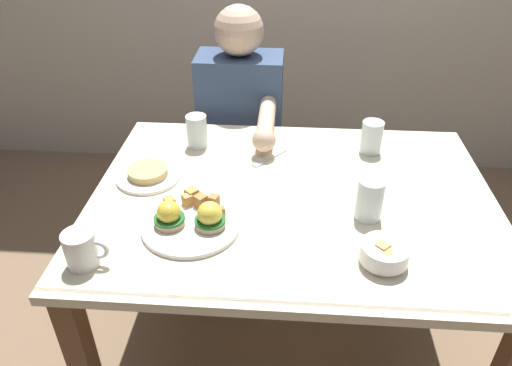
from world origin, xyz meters
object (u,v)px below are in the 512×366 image
(dining_table, at_px, (291,224))
(diner_person, at_px, (241,128))
(fork, at_px, (268,159))
(water_glass_extra, at_px, (371,139))
(fruit_bowl, at_px, (384,254))
(coffee_mug, at_px, (82,248))
(water_glass_far, at_px, (369,202))
(side_plate, at_px, (148,175))
(eggs_benedict_plate, at_px, (191,219))
(water_glass_near, at_px, (197,133))

(dining_table, bearing_deg, diner_person, 109.82)
(fork, relative_size, water_glass_extra, 1.14)
(fruit_bowl, xyz_separation_m, diner_person, (-0.44, 0.88, -0.12))
(coffee_mug, xyz_separation_m, water_glass_far, (0.72, 0.24, 0.00))
(fruit_bowl, bearing_deg, diner_person, 116.76)
(fruit_bowl, height_order, side_plate, fruit_bowl)
(fork, bearing_deg, eggs_benedict_plate, -117.12)
(eggs_benedict_plate, bearing_deg, fruit_bowl, -12.12)
(eggs_benedict_plate, xyz_separation_m, coffee_mug, (-0.24, -0.16, 0.03))
(eggs_benedict_plate, relative_size, fruit_bowl, 2.25)
(fork, bearing_deg, fruit_bowl, -57.16)
(eggs_benedict_plate, relative_size, fork, 2.11)
(water_glass_extra, bearing_deg, coffee_mug, -141.41)
(eggs_benedict_plate, xyz_separation_m, water_glass_extra, (0.54, 0.45, 0.03))
(water_glass_far, height_order, water_glass_extra, water_glass_far)
(dining_table, height_order, diner_person, diner_person)
(fork, xyz_separation_m, water_glass_far, (0.29, -0.29, 0.05))
(fork, bearing_deg, water_glass_far, -45.00)
(dining_table, distance_m, water_glass_far, 0.28)
(eggs_benedict_plate, distance_m, side_plate, 0.29)
(fruit_bowl, xyz_separation_m, side_plate, (-0.68, 0.34, -0.02))
(water_glass_far, bearing_deg, fork, 135.00)
(eggs_benedict_plate, xyz_separation_m, water_glass_far, (0.48, 0.08, 0.03))
(water_glass_near, relative_size, side_plate, 0.57)
(coffee_mug, bearing_deg, eggs_benedict_plate, 34.93)
(water_glass_extra, bearing_deg, fruit_bowl, -93.77)
(fruit_bowl, relative_size, water_glass_near, 1.05)
(fruit_bowl, bearing_deg, fork, 122.84)
(dining_table, distance_m, water_glass_near, 0.47)
(water_glass_near, xyz_separation_m, side_plate, (-0.12, -0.22, -0.04))
(side_plate, bearing_deg, coffee_mug, -98.05)
(fruit_bowl, bearing_deg, water_glass_far, 94.91)
(fruit_bowl, distance_m, coffee_mug, 0.74)
(diner_person, bearing_deg, coffee_mug, -107.48)
(diner_person, bearing_deg, side_plate, -113.86)
(side_plate, bearing_deg, eggs_benedict_plate, -52.15)
(dining_table, relative_size, fork, 9.38)
(fruit_bowl, relative_size, fork, 0.94)
(dining_table, xyz_separation_m, water_glass_extra, (0.26, 0.28, 0.16))
(fork, bearing_deg, coffee_mug, -128.44)
(fork, height_order, side_plate, side_plate)
(eggs_benedict_plate, xyz_separation_m, fork, (0.19, 0.37, -0.02))
(dining_table, relative_size, water_glass_far, 9.86)
(dining_table, distance_m, fork, 0.25)
(fork, relative_size, water_glass_far, 1.05)
(water_glass_extra, bearing_deg, dining_table, -132.65)
(water_glass_far, xyz_separation_m, diner_person, (-0.43, 0.69, -0.14))
(water_glass_near, bearing_deg, fruit_bowl, -44.89)
(fruit_bowl, xyz_separation_m, fork, (-0.31, 0.48, -0.03))
(dining_table, height_order, side_plate, side_plate)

